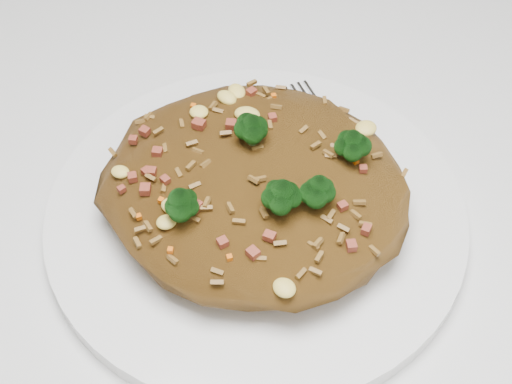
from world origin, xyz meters
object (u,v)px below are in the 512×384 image
dining_table (194,203)px  plate (256,213)px  fork (346,162)px  fried_rice (257,178)px

dining_table → plate: 0.14m
fork → plate: bearing=-80.4°
fried_rice → fork: size_ratio=1.52×
plate → fried_rice: fried_rice is taller
dining_table → plate: size_ratio=4.28×
plate → fork: (0.05, 0.06, 0.01)m
plate → fork: fork is taller
fried_rice → plate: bearing=148.2°
plate → fork: 0.07m
dining_table → fork: (0.13, -0.01, 0.11)m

